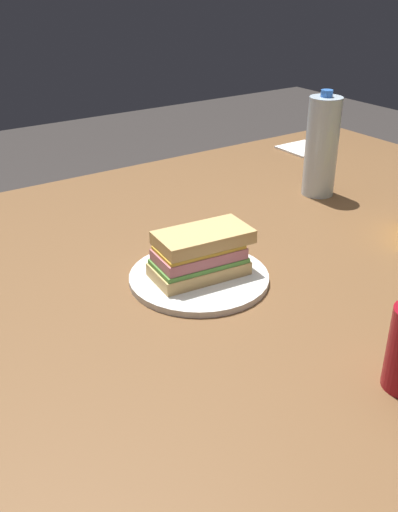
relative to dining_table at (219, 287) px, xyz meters
The scene contains 6 objects.
ground_plane 0.66m from the dining_table, ahead, with size 8.00×8.00×0.00m, color #383330.
dining_table is the anchor object (origin of this frame).
paper_plate 0.13m from the dining_table, 147.30° to the right, with size 0.25×0.25×0.01m, color white.
sandwich 0.16m from the dining_table, 146.80° to the right, with size 0.19×0.11×0.08m.
water_bottle_tall 0.47m from the dining_table, 19.25° to the left, with size 0.08×0.08×0.25m.
paper_napkin 0.78m from the dining_table, 34.23° to the left, with size 0.13×0.13×0.01m, color white.
Camera 1 is at (-0.61, -0.82, 1.26)m, focal length 40.67 mm.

